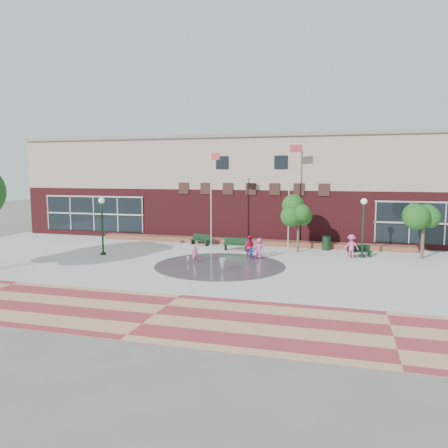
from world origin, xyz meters
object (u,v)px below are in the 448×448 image
(bench_left, at_px, (200,242))
(trash_can, at_px, (326,243))
(flagpole_left, at_px, (211,193))
(flagpole_right, at_px, (290,187))
(child_splash, at_px, (195,254))

(bench_left, height_order, trash_can, trash_can)
(flagpole_left, xyz_separation_m, flagpole_right, (5.70, 2.42, 0.43))
(child_splash, bearing_deg, trash_can, -173.26)
(flagpole_right, bearing_deg, bench_left, 178.79)
(flagpole_right, xyz_separation_m, trash_can, (2.94, -0.38, -4.24))
(trash_can, height_order, child_splash, trash_can)
(bench_left, relative_size, trash_can, 1.66)
(flagpole_right, bearing_deg, trash_can, -15.62)
(trash_can, bearing_deg, bench_left, -177.17)
(flagpole_left, height_order, bench_left, flagpole_left)
(trash_can, bearing_deg, child_splash, -139.53)
(flagpole_left, distance_m, flagpole_right, 6.21)
(flagpole_left, bearing_deg, flagpole_right, 44.81)
(bench_left, xyz_separation_m, child_splash, (1.83, -6.55, 0.27))
(trash_can, bearing_deg, flagpole_right, 172.60)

